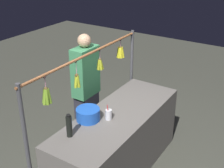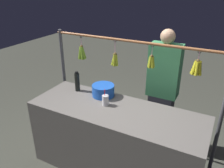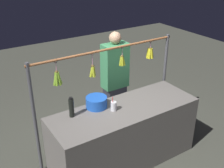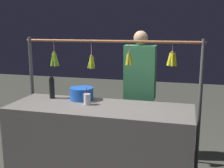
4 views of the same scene
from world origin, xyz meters
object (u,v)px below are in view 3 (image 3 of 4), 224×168
Objects in this scene: water_bottle at (71,107)px; vendor_person at (115,84)px; blue_bucket at (97,102)px; drink_cup at (114,106)px.

vendor_person reaches higher than water_bottle.
blue_bucket is at bearing 38.94° from vendor_person.
blue_bucket is 1.43× the size of drink_cup.
water_bottle is 0.16× the size of vendor_person.
blue_bucket is (-0.37, -0.03, -0.05)m from water_bottle.
water_bottle is 0.38m from blue_bucket.
drink_cup is at bearing 125.75° from blue_bucket.
drink_cup is at bearing 55.47° from vendor_person.
vendor_person reaches higher than blue_bucket.
water_bottle is 0.54m from drink_cup.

